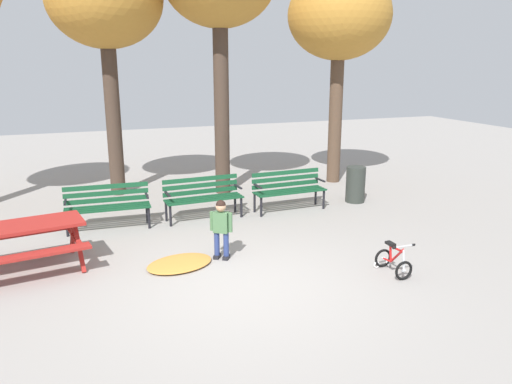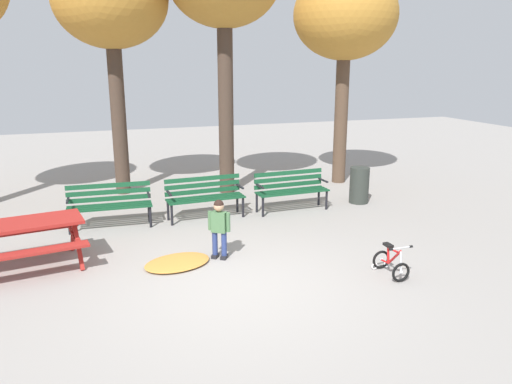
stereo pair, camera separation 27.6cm
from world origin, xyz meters
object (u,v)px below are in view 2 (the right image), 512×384
at_px(park_bench_far_left, 109,202).
at_px(park_bench_right, 291,187).
at_px(park_bench_left, 205,194).
at_px(child_standing, 219,224).
at_px(trash_bin, 359,185).
at_px(picnic_table, 21,233).
at_px(kids_bicycle, 391,263).

distance_m(park_bench_far_left, park_bench_right, 3.79).
xyz_separation_m(park_bench_left, park_bench_right, (1.90, -0.05, 0.00)).
height_order(park_bench_right, child_standing, child_standing).
distance_m(park_bench_far_left, trash_bin, 5.51).
bearing_deg(trash_bin, child_standing, -150.06).
bearing_deg(park_bench_left, child_standing, -96.91).
xyz_separation_m(park_bench_far_left, child_standing, (1.62, -2.26, 0.08)).
height_order(park_bench_far_left, park_bench_left, same).
height_order(park_bench_left, park_bench_right, same).
distance_m(picnic_table, kids_bicycle, 5.69).
bearing_deg(kids_bicycle, picnic_table, 158.97).
bearing_deg(trash_bin, park_bench_right, -178.54).
relative_size(park_bench_left, trash_bin, 1.97).
bearing_deg(park_bench_far_left, park_bench_left, -0.35).
distance_m(picnic_table, child_standing, 3.06).
bearing_deg(kids_bicycle, park_bench_right, 91.90).
distance_m(park_bench_right, kids_bicycle, 3.69).
distance_m(picnic_table, trash_bin, 7.10).
bearing_deg(kids_bicycle, park_bench_far_left, 136.32).
xyz_separation_m(picnic_table, park_bench_left, (3.28, 1.69, -0.08)).
relative_size(park_bench_far_left, park_bench_right, 1.00).
bearing_deg(park_bench_right, park_bench_left, 178.54).
bearing_deg(park_bench_left, kids_bicycle, -61.51).
xyz_separation_m(picnic_table, park_bench_right, (5.18, 1.64, -0.08)).
bearing_deg(kids_bicycle, child_standing, 147.15).
xyz_separation_m(picnic_table, kids_bicycle, (5.30, -2.04, -0.39)).
xyz_separation_m(child_standing, trash_bin, (3.89, 2.24, -0.17)).
distance_m(kids_bicycle, trash_bin, 4.05).
bearing_deg(trash_bin, park_bench_left, 179.92).
relative_size(park_bench_left, kids_bicycle, 2.87).
xyz_separation_m(park_bench_right, trash_bin, (1.72, 0.04, -0.10)).
distance_m(park_bench_far_left, child_standing, 2.78).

